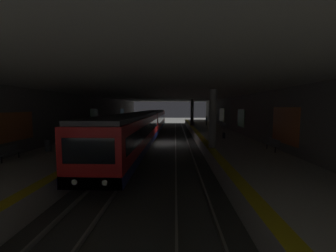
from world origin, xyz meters
The scene contains 21 objects.
ground_plane centered at (0.00, 0.00, 0.00)m, with size 120.00×120.00×0.00m, color #42423F.
track_left centered at (0.00, -2.20, 0.08)m, with size 60.00×1.53×0.16m.
track_right centered at (0.00, 2.20, 0.08)m, with size 60.00×1.53×0.16m.
platform_left centered at (0.00, -6.55, 0.53)m, with size 60.00×5.30×1.06m.
platform_right centered at (0.00, 6.55, 0.53)m, with size 60.00×5.30×1.06m.
wall_left centered at (0.05, -9.45, 2.80)m, with size 60.00×0.56×5.60m.
wall_right centered at (0.01, 9.45, 2.80)m, with size 60.00×0.56×5.60m.
ceiling_slab centered at (0.00, 0.00, 5.80)m, with size 60.00×19.40×0.40m.
pillar_near centered at (-8.15, -4.35, 3.33)m, with size 0.56×0.56×4.55m.
pillar_far centered at (12.46, -4.35, 3.33)m, with size 0.56×0.56×4.55m.
metro_train centered at (2.12, 2.20, 2.02)m, with size 36.90×2.83×3.49m.
bench_left_near centered at (-9.25, -8.53, 1.57)m, with size 1.70×0.47×0.86m.
bench_left_mid centered at (6.78, -8.53, 1.57)m, with size 1.70×0.47×0.86m.
bench_right_near centered at (-12.69, 8.53, 1.57)m, with size 1.70×0.47×0.86m.
bench_right_mid centered at (2.48, 8.53, 1.57)m, with size 1.70×0.47×0.86m.
person_waiting_near centered at (1.24, 5.73, 1.91)m, with size 0.60×0.22×1.59m.
person_walking_mid centered at (-1.74, -5.14, 1.88)m, with size 0.60×0.22×1.54m.
person_standing_far centered at (12.62, -6.86, 1.93)m, with size 0.60×0.22×1.63m.
suitcase_rolling centered at (-2.98, -6.41, 1.33)m, with size 0.35×0.21×0.87m.
backpack_on_floor centered at (3.21, 6.87, 1.25)m, with size 0.30×0.20×0.40m.
trash_bin centered at (-9.92, 7.80, 1.48)m, with size 0.44×0.44×0.85m.
Camera 1 is at (-25.11, -1.43, 4.25)m, focal length 23.12 mm.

